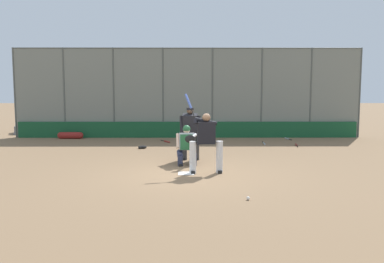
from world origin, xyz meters
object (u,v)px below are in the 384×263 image
object	(u,v)px
batter_at_plate	(206,141)
spare_bat_by_padding	(296,145)
catcher_behind_plate	(187,144)
spare_bat_first_base_side	(166,141)
baseball_loose	(248,198)
fielding_glove_on_dirt	(142,147)
umpire_home	(190,132)
spare_bat_near_backstop	(264,143)
spare_bat_third_base_side	(287,139)
equipment_bag_dugout_side	(70,135)

from	to	relation	value
batter_at_plate	spare_bat_by_padding	bearing A→B (deg)	-131.00
catcher_behind_plate	spare_bat_first_base_side	distance (m)	5.54
catcher_behind_plate	baseball_loose	bearing A→B (deg)	104.51
baseball_loose	fielding_glove_on_dirt	bearing A→B (deg)	-67.01
catcher_behind_plate	umpire_home	world-z (taller)	umpire_home
spare_bat_near_backstop	batter_at_plate	bearing A→B (deg)	-20.81
spare_bat_near_backstop	spare_bat_first_base_side	distance (m)	4.32
spare_bat_near_backstop	catcher_behind_plate	bearing A→B (deg)	-30.61
spare_bat_near_backstop	spare_bat_by_padding	size ratio (longest dim) A/B	1.02
umpire_home	spare_bat_first_base_side	bearing A→B (deg)	-73.69
spare_bat_near_backstop	spare_bat_third_base_side	world-z (taller)	same
umpire_home	baseball_loose	world-z (taller)	umpire_home
spare_bat_first_base_side	equipment_bag_dugout_side	distance (m)	4.91
spare_bat_third_base_side	spare_bat_first_base_side	xyz separation A→B (m)	(5.73, 1.03, 0.00)
catcher_behind_plate	spare_bat_first_base_side	bearing A→B (deg)	-83.81
fielding_glove_on_dirt	spare_bat_by_padding	bearing A→B (deg)	-172.71
spare_bat_third_base_side	spare_bat_first_base_side	bearing A→B (deg)	94.64
spare_bat_third_base_side	fielding_glove_on_dirt	world-z (taller)	fielding_glove_on_dirt
catcher_behind_plate	spare_bat_third_base_side	world-z (taller)	catcher_behind_plate
spare_bat_by_padding	equipment_bag_dugout_side	size ratio (longest dim) A/B	0.67
batter_at_plate	equipment_bag_dugout_side	size ratio (longest dim) A/B	1.73
spare_bat_third_base_side	spare_bat_first_base_side	size ratio (longest dim) A/B	1.13
catcher_behind_plate	spare_bat_third_base_side	size ratio (longest dim) A/B	1.41
catcher_behind_plate	spare_bat_near_backstop	distance (m)	5.80
catcher_behind_plate	spare_bat_third_base_side	bearing A→B (deg)	-130.36
batter_at_plate	spare_bat_by_padding	size ratio (longest dim) A/B	2.59
batter_at_plate	spare_bat_by_padding	world-z (taller)	batter_at_plate
catcher_behind_plate	baseball_loose	size ratio (longest dim) A/B	16.39
umpire_home	spare_bat_by_padding	xyz separation A→B (m)	(-4.46, -3.40, -0.90)
spare_bat_third_base_side	fielding_glove_on_dirt	xyz separation A→B (m)	(6.56, 3.04, 0.03)
spare_bat_near_backstop	equipment_bag_dugout_side	size ratio (longest dim) A/B	0.68
batter_at_plate	baseball_loose	world-z (taller)	batter_at_plate
spare_bat_near_backstop	spare_bat_by_padding	xyz separation A→B (m)	(-1.27, 0.50, 0.00)
batter_at_plate	spare_bat_by_padding	xyz separation A→B (m)	(-4.04, -5.43, -0.86)
spare_bat_first_base_side	baseball_loose	world-z (taller)	baseball_loose
umpire_home	catcher_behind_plate	bearing A→B (deg)	86.15
batter_at_plate	spare_bat_first_base_side	bearing A→B (deg)	-81.60
spare_bat_near_backstop	equipment_bag_dugout_side	world-z (taller)	equipment_bag_dugout_side
spare_bat_near_backstop	fielding_glove_on_dirt	xyz separation A→B (m)	(5.10, 1.31, 0.03)
baseball_loose	umpire_home	bearing A→B (deg)	-75.86
spare_bat_near_backstop	spare_bat_by_padding	distance (m)	1.36
batter_at_plate	equipment_bag_dugout_side	xyz separation A→B (m)	(6.22, -7.96, -0.73)
spare_bat_near_backstop	equipment_bag_dugout_side	bearing A→B (deg)	-98.47
batter_at_plate	catcher_behind_plate	distance (m)	1.33
batter_at_plate	spare_bat_third_base_side	bearing A→B (deg)	-123.32
umpire_home	fielding_glove_on_dirt	distance (m)	3.32
batter_at_plate	fielding_glove_on_dirt	xyz separation A→B (m)	(2.32, -4.61, -0.83)
fielding_glove_on_dirt	baseball_loose	distance (m)	7.87
spare_bat_third_base_side	spare_bat_first_base_side	distance (m)	5.82
catcher_behind_plate	spare_bat_near_backstop	size ratio (longest dim) A/B	1.43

